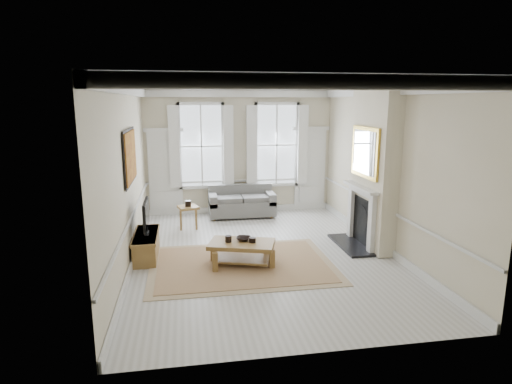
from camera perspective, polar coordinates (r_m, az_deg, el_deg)
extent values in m
plane|color=#B7B5AD|center=(8.92, 0.87, -8.31)|extent=(7.20, 7.20, 0.00)
plane|color=white|center=(8.37, 0.95, 14.09)|extent=(7.20, 7.20, 0.00)
plane|color=beige|center=(12.00, -2.24, 5.29)|extent=(5.20, 0.00, 5.20)
plane|color=beige|center=(8.41, -16.80, 1.94)|extent=(0.00, 7.20, 7.20)
plane|color=beige|center=(9.31, 16.87, 2.86)|extent=(0.00, 7.20, 7.20)
cube|color=silver|center=(11.95, -11.99, 2.35)|extent=(0.90, 0.08, 2.30)
cube|color=silver|center=(12.47, 7.20, 2.90)|extent=(0.90, 0.08, 2.30)
cube|color=#C18D21|center=(8.65, -16.44, 4.58)|extent=(0.05, 1.66, 1.06)
cube|color=beige|center=(9.41, 15.38, 3.04)|extent=(0.35, 1.70, 3.38)
cube|color=black|center=(9.63, 12.52, -6.88)|extent=(0.55, 1.50, 0.05)
cube|color=silver|center=(9.07, 15.14, -4.56)|extent=(0.10, 0.18, 1.15)
cube|color=silver|center=(10.04, 12.55, -2.84)|extent=(0.10, 0.18, 1.15)
cube|color=silver|center=(9.37, 13.71, 0.60)|extent=(0.20, 1.45, 0.06)
cube|color=black|center=(9.57, 14.02, -3.79)|extent=(0.02, 0.92, 1.00)
cube|color=gold|center=(9.28, 14.28, 5.16)|extent=(0.06, 1.26, 1.06)
cube|color=#565553|center=(11.72, -1.92, -2.02)|extent=(1.78, 0.86, 0.40)
cube|color=#565553|center=(11.96, -2.15, 0.04)|extent=(1.78, 0.20, 0.44)
cube|color=#565553|center=(11.59, -5.79, -1.01)|extent=(0.20, 0.86, 0.30)
cube|color=#565553|center=(11.79, 1.86, -0.73)|extent=(0.20, 0.86, 0.30)
cylinder|color=brown|center=(11.40, -5.54, -3.62)|extent=(0.06, 0.06, 0.08)
cylinder|color=brown|center=(12.20, 1.47, -2.54)|extent=(0.06, 0.06, 0.08)
cube|color=brown|center=(10.71, -9.04, -2.03)|extent=(0.56, 0.56, 0.06)
cube|color=brown|center=(10.61, -9.94, -3.76)|extent=(0.05, 0.05, 0.50)
cube|color=brown|center=(10.61, -8.01, -3.69)|extent=(0.05, 0.05, 0.50)
cube|color=brown|center=(10.96, -9.94, -3.26)|extent=(0.05, 0.05, 0.50)
cube|color=brown|center=(10.96, -8.07, -3.20)|extent=(0.05, 0.05, 0.50)
cube|color=#AA8257|center=(8.37, -1.90, -9.60)|extent=(3.50, 2.60, 0.02)
cube|color=brown|center=(8.23, -1.92, -6.96)|extent=(1.39, 1.05, 0.08)
cube|color=brown|center=(8.02, -5.34, -9.27)|extent=(0.10, 0.10, 0.38)
cube|color=brown|center=(8.15, 1.96, -8.87)|extent=(0.10, 0.10, 0.38)
cube|color=brown|center=(8.50, -5.61, -8.03)|extent=(0.10, 0.10, 0.38)
cube|color=brown|center=(8.63, 1.27, -7.68)|extent=(0.10, 0.10, 0.38)
cylinder|color=black|center=(8.22, -3.71, -6.26)|extent=(0.12, 0.12, 0.12)
cylinder|color=black|center=(8.18, -0.48, -6.43)|extent=(0.13, 0.13, 0.09)
imported|color=black|center=(8.31, -1.67, -6.24)|extent=(0.36, 0.36, 0.07)
cube|color=brown|center=(8.98, -14.39, -6.90)|extent=(0.44, 1.36, 0.49)
cube|color=black|center=(8.90, -14.35, -5.32)|extent=(0.08, 0.30, 0.03)
cube|color=black|center=(8.80, -14.48, -2.89)|extent=(0.05, 0.90, 0.55)
cube|color=black|center=(8.80, -14.28, -2.89)|extent=(0.01, 0.83, 0.49)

